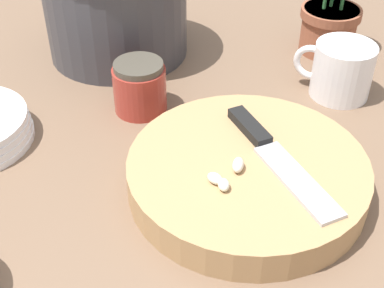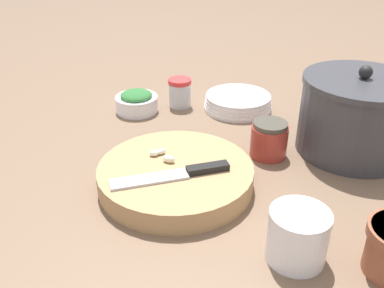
# 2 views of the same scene
# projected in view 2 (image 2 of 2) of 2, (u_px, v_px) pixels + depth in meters

# --- Properties ---
(ground_plane) EXTENTS (5.00, 5.00, 0.00)m
(ground_plane) POSITION_uv_depth(u_px,v_px,m) (202.00, 163.00, 0.92)
(ground_plane) COLOR brown
(cutting_board) EXTENTS (0.30, 0.30, 0.04)m
(cutting_board) POSITION_uv_depth(u_px,v_px,m) (176.00, 176.00, 0.83)
(cutting_board) COLOR tan
(cutting_board) RESTS_ON ground_plane
(chef_knife) EXTENTS (0.12, 0.22, 0.01)m
(chef_knife) POSITION_uv_depth(u_px,v_px,m) (178.00, 174.00, 0.79)
(chef_knife) COLOR black
(chef_knife) RESTS_ON cutting_board
(garlic_cloves) EXTENTS (0.05, 0.06, 0.01)m
(garlic_cloves) POSITION_uv_depth(u_px,v_px,m) (162.00, 155.00, 0.84)
(garlic_cloves) COLOR silver
(garlic_cloves) RESTS_ON cutting_board
(herb_bowl) EXTENTS (0.11, 0.11, 0.06)m
(herb_bowl) POSITION_uv_depth(u_px,v_px,m) (137.00, 101.00, 1.13)
(herb_bowl) COLOR white
(herb_bowl) RESTS_ON ground_plane
(spice_jar) EXTENTS (0.06, 0.06, 0.08)m
(spice_jar) POSITION_uv_depth(u_px,v_px,m) (180.00, 93.00, 1.16)
(spice_jar) COLOR silver
(spice_jar) RESTS_ON ground_plane
(coffee_mug) EXTENTS (0.12, 0.09, 0.09)m
(coffee_mug) POSITION_uv_depth(u_px,v_px,m) (298.00, 235.00, 0.65)
(coffee_mug) COLOR white
(coffee_mug) RESTS_ON ground_plane
(plate_stack) EXTENTS (0.18, 0.18, 0.04)m
(plate_stack) POSITION_uv_depth(u_px,v_px,m) (238.00, 102.00, 1.15)
(plate_stack) COLOR white
(plate_stack) RESTS_ON ground_plane
(honey_jar) EXTENTS (0.08, 0.08, 0.08)m
(honey_jar) POSITION_uv_depth(u_px,v_px,m) (269.00, 139.00, 0.92)
(honey_jar) COLOR #9E3328
(honey_jar) RESTS_ON ground_plane
(stock_pot) EXTENTS (0.25, 0.25, 0.20)m
(stock_pot) POSITION_uv_depth(u_px,v_px,m) (357.00, 115.00, 0.92)
(stock_pot) COLOR #38383D
(stock_pot) RESTS_ON ground_plane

